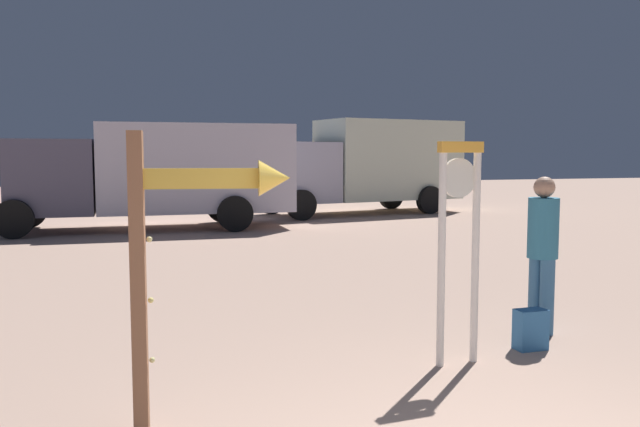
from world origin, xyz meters
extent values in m
cylinder|color=white|center=(0.70, 2.39, 0.98)|extent=(0.07, 0.07, 1.95)
cylinder|color=white|center=(1.06, 2.41, 0.98)|extent=(0.07, 0.07, 1.95)
cube|color=#FAAF39|center=(0.88, 2.40, 2.00)|extent=(0.45, 0.11, 0.10)
cylinder|color=white|center=(0.88, 2.43, 1.72)|extent=(0.36, 0.06, 0.36)
cube|color=black|center=(0.87, 2.45, 1.72)|extent=(0.08, 0.02, 0.04)
cube|color=black|center=(0.87, 2.45, 1.72)|extent=(0.13, 0.02, 0.09)
cube|color=#9B6748|center=(-1.99, 1.70, 1.05)|extent=(0.12, 0.12, 2.10)
cube|color=yellow|center=(-1.55, 1.63, 1.78)|extent=(0.78, 0.19, 0.14)
cone|color=yellow|center=(-1.07, 1.55, 1.78)|extent=(0.26, 0.28, 0.25)
sphere|color=#EEEA98|center=(-1.91, 1.69, 0.52)|extent=(0.04, 0.04, 0.04)
sphere|color=#F1E47F|center=(-1.91, 1.69, 0.94)|extent=(0.04, 0.04, 0.04)
sphere|color=#F0E494|center=(-1.91, 1.69, 1.36)|extent=(0.04, 0.04, 0.04)
sphere|color=#FFD987|center=(-1.91, 1.69, 1.78)|extent=(0.04, 0.04, 0.04)
cylinder|color=teal|center=(2.26, 3.14, 0.41)|extent=(0.15, 0.15, 0.82)
cylinder|color=teal|center=(2.29, 2.98, 0.41)|extent=(0.15, 0.15, 0.82)
cylinder|color=teal|center=(2.28, 3.06, 1.15)|extent=(0.33, 0.33, 0.65)
sphere|color=tan|center=(2.28, 3.06, 1.59)|extent=(0.23, 0.23, 0.23)
cube|color=teal|center=(1.80, 2.57, 0.20)|extent=(0.31, 0.18, 0.40)
cube|color=teal|center=(1.80, 2.68, 0.14)|extent=(0.22, 0.04, 0.18)
cube|color=silver|center=(0.05, 14.58, 1.58)|extent=(4.97, 2.47, 2.25)
cube|color=#555167|center=(-3.44, 14.69, 1.37)|extent=(2.07, 2.26, 1.84)
cube|color=black|center=(-4.45, 14.73, 1.74)|extent=(0.09, 1.84, 0.81)
cylinder|color=black|center=(-4.15, 15.89, 0.45)|extent=(0.91, 0.28, 0.90)
cylinder|color=black|center=(-4.23, 13.55, 0.45)|extent=(0.91, 0.28, 0.90)
cylinder|color=black|center=(0.94, 15.72, 0.45)|extent=(0.91, 0.28, 0.90)
cylinder|color=black|center=(0.86, 13.38, 0.45)|extent=(0.91, 0.28, 0.90)
cube|color=silver|center=(6.78, 17.30, 1.74)|extent=(4.90, 2.94, 2.58)
cube|color=#B1B1C5|center=(3.65, 16.75, 1.37)|extent=(2.00, 2.33, 1.85)
cube|color=black|center=(2.82, 16.61, 1.74)|extent=(0.33, 1.72, 0.81)
cylinder|color=black|center=(2.85, 17.74, 0.45)|extent=(0.93, 0.40, 0.90)
cylinder|color=black|center=(3.23, 15.55, 0.45)|extent=(0.93, 0.40, 0.90)
cylinder|color=black|center=(7.43, 18.55, 0.45)|extent=(0.93, 0.40, 0.90)
cylinder|color=black|center=(7.82, 16.36, 0.45)|extent=(0.93, 0.40, 0.90)
camera|label=1|loc=(-2.17, -2.89, 1.94)|focal=36.99mm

